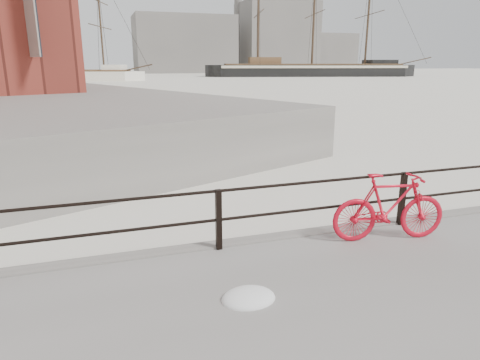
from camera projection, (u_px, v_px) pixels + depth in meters
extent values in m
imported|color=red|center=(389.00, 207.00, 7.15)|extent=(1.97, 0.65, 1.17)
ellipsoid|color=white|center=(248.00, 290.00, 5.43)|extent=(0.71, 0.56, 0.25)
cube|color=gray|center=(184.00, 45.00, 141.14)|extent=(32.00, 18.00, 18.00)
cube|color=gray|center=(276.00, 38.00, 155.46)|extent=(26.00, 20.00, 24.00)
cube|color=gray|center=(325.00, 53.00, 168.30)|extent=(20.00, 16.00, 14.00)
cylinder|color=gray|center=(238.00, 9.00, 153.48)|extent=(2.80, 2.80, 44.00)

